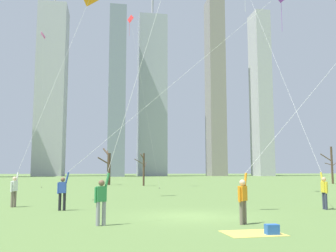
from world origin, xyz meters
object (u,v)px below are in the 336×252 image
Objects in this scene: kite_flyer_midfield_right_teal at (116,149)px; distant_kite_high_overhead_red at (132,29)px; kite_flyer_midfield_center_white at (303,136)px; kite_flyer_far_back_green at (298,125)px; bare_tree_far_right_edge at (108,167)px; kite_flyer_midfield_left_purple at (130,130)px; distant_kite_low_near_trees_pink at (43,55)px; bare_tree_center at (332,164)px; bare_tree_right_of_center at (143,168)px; picnic_spot at (264,231)px; kite_flyer_foreground_right_orange at (36,135)px.

distant_kite_high_overhead_red is (2.49, 28.97, 15.87)m from kite_flyer_midfield_right_teal.
kite_flyer_midfield_center_white reaches higher than kite_flyer_midfield_right_teal.
bare_tree_far_right_edge is at bearing 101.10° from kite_flyer_far_back_green.
kite_flyer_midfield_left_purple is 0.70× the size of distant_kite_high_overhead_red.
bare_tree_far_right_edge is at bearing 108.49° from kite_flyer_midfield_center_white.
distant_kite_low_near_trees_pink is at bearing 130.95° from kite_flyer_midfield_center_white.
distant_kite_high_overhead_red is at bearing 85.08° from kite_flyer_midfield_right_teal.
kite_flyer_midfield_center_white reaches higher than bare_tree_center.
kite_flyer_midfield_center_white is 33.76m from bare_tree_far_right_edge.
bare_tree_center is (32.31, -1.14, 0.45)m from bare_tree_far_right_edge.
kite_flyer_midfield_right_teal is 34.29m from bare_tree_right_of_center.
picnic_spot is at bearing -68.34° from distant_kite_low_near_trees_pink.
distant_kite_high_overhead_red is 1.25× the size of distant_kite_low_near_trees_pink.
distant_kite_low_near_trees_pink is (-2.71, 17.73, 10.14)m from kite_flyer_foreground_right_orange.
kite_flyer_midfield_center_white is (9.87, -0.07, -0.17)m from kite_flyer_midfield_left_purple.
kite_flyer_far_back_green reaches higher than kite_flyer_midfield_right_teal.
kite_flyer_midfield_center_white reaches higher than kite_flyer_midfield_left_purple.
kite_flyer_midfield_left_purple is 10.23m from picnic_spot.
picnic_spot is (1.99, -31.97, -18.52)m from distant_kite_high_overhead_red.
kite_flyer_far_back_green reaches higher than picnic_spot.
bare_tree_center is (29.89, 7.50, -15.75)m from distant_kite_high_overhead_red.
bare_tree_far_right_edge is at bearing 96.20° from picnic_spot.
bare_tree_right_of_center is at bearing 82.79° from kite_flyer_midfield_left_purple.
bare_tree_right_of_center is (-6.30, 28.37, -1.71)m from kite_flyer_midfield_center_white.
kite_flyer_foreground_right_orange is 8.18× the size of picnic_spot.
distant_kite_high_overhead_red is at bearing -111.48° from bare_tree_right_of_center.
picnic_spot is (8.91, -11.51, -3.91)m from kite_flyer_foreground_right_orange.
bare_tree_far_right_edge is (0.07, 37.61, -0.32)m from kite_flyer_midfield_right_teal.
bare_tree_far_right_edge is 5.70m from bare_tree_right_of_center.
kite_flyer_midfield_right_teal is 37.61m from bare_tree_far_right_edge.
distant_kite_low_near_trees_pink is 3.29× the size of bare_tree_far_right_edge.
distant_kite_high_overhead_red is 10.95m from distant_kite_low_near_trees_pink.
kite_flyer_midfield_left_purple is 28.58m from bare_tree_right_of_center.
kite_flyer_foreground_right_orange is at bearing -81.32° from distant_kite_low_near_trees_pink.
kite_flyer_midfield_right_teal is at bearing -152.42° from kite_flyer_midfield_center_white.
kite_flyer_foreground_right_orange is 46.23m from bare_tree_center.
distant_kite_low_near_trees_pink is at bearing -165.49° from bare_tree_center.
distant_kite_low_near_trees_pink is (-17.90, 20.62, 10.21)m from kite_flyer_midfield_center_white.
bare_tree_right_of_center is (4.40, -3.62, -0.20)m from bare_tree_far_right_edge.
kite_flyer_midfield_right_teal is at bearing -62.54° from kite_flyer_foreground_right_orange.
kite_flyer_midfield_center_white is at bearing 59.18° from kite_flyer_far_back_green.
distant_kite_high_overhead_red is at bearing -74.35° from bare_tree_far_right_edge.
bare_tree_far_right_edge is at bearing 57.63° from distant_kite_low_near_trees_pink.
distant_kite_high_overhead_red is (1.60, 23.27, 14.51)m from kite_flyer_midfield_left_purple.
kite_flyer_midfield_left_purple is at bearing -68.67° from distant_kite_low_near_trees_pink.
kite_flyer_midfield_center_white is (10.77, 5.62, 1.19)m from kite_flyer_midfield_right_teal.
bare_tree_far_right_edge is 0.92× the size of bare_tree_center.
kite_flyer_midfield_center_white is 0.90× the size of distant_kite_high_overhead_red.
distant_kite_high_overhead_red is 4.97× the size of bare_tree_right_of_center.
bare_tree_right_of_center is at bearing 33.74° from distant_kite_low_near_trees_pink.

